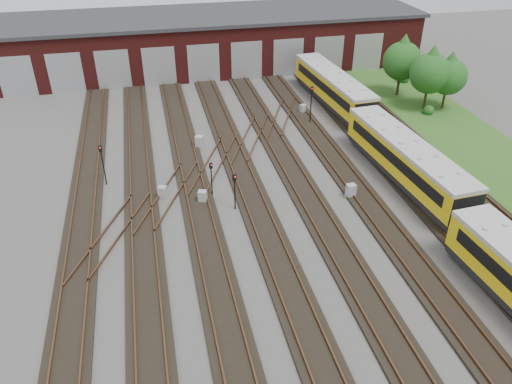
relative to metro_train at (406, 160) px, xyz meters
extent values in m
plane|color=#474442|center=(-10.00, -8.32, -1.87)|extent=(120.00, 120.00, 0.00)
cube|color=black|center=(-24.00, -8.32, -1.78)|extent=(2.40, 70.00, 0.18)
cube|color=#523520|center=(-24.72, -8.32, -1.61)|extent=(0.10, 70.00, 0.15)
cube|color=#523520|center=(-23.28, -8.32, -1.61)|extent=(0.10, 70.00, 0.15)
cube|color=black|center=(-20.00, -8.32, -1.78)|extent=(2.40, 70.00, 0.18)
cube|color=#523520|center=(-20.72, -8.32, -1.61)|extent=(0.10, 70.00, 0.15)
cube|color=#523520|center=(-19.28, -8.32, -1.61)|extent=(0.10, 70.00, 0.15)
cube|color=black|center=(-16.00, -8.32, -1.78)|extent=(2.40, 70.00, 0.18)
cube|color=#523520|center=(-16.72, -8.32, -1.61)|extent=(0.10, 70.00, 0.15)
cube|color=#523520|center=(-15.28, -8.32, -1.61)|extent=(0.10, 70.00, 0.15)
cube|color=black|center=(-12.00, -8.32, -1.78)|extent=(2.40, 70.00, 0.18)
cube|color=#523520|center=(-12.72, -8.32, -1.61)|extent=(0.10, 70.00, 0.15)
cube|color=#523520|center=(-11.28, -8.32, -1.61)|extent=(0.10, 70.00, 0.15)
cube|color=black|center=(-8.00, -8.32, -1.78)|extent=(2.40, 70.00, 0.18)
cube|color=#523520|center=(-8.72, -8.32, -1.61)|extent=(0.10, 70.00, 0.15)
cube|color=#523520|center=(-7.28, -8.32, -1.61)|extent=(0.10, 70.00, 0.15)
cube|color=black|center=(-4.00, -8.32, -1.78)|extent=(2.40, 70.00, 0.18)
cube|color=#523520|center=(-4.72, -8.32, -1.61)|extent=(0.10, 70.00, 0.15)
cube|color=#523520|center=(-3.28, -8.32, -1.61)|extent=(0.10, 70.00, 0.15)
cube|color=black|center=(0.00, -8.32, -1.78)|extent=(2.40, 70.00, 0.18)
cube|color=#523520|center=(-0.72, -8.32, -1.61)|extent=(0.10, 70.00, 0.15)
cube|color=#523520|center=(0.72, -8.32, -1.61)|extent=(0.10, 70.00, 0.15)
cube|color=#523520|center=(3.28, -8.32, -1.61)|extent=(0.10, 70.00, 0.15)
cube|color=#523520|center=(-18.00, 1.68, -1.61)|extent=(5.40, 9.62, 0.15)
cube|color=#523520|center=(-14.00, 5.68, -1.61)|extent=(5.40, 9.62, 0.15)
cube|color=#523520|center=(-10.00, 9.68, -1.61)|extent=(5.40, 9.62, 0.15)
cube|color=#523520|center=(-22.00, -2.32, -1.61)|extent=(5.40, 9.62, 0.15)
cube|color=#523520|center=(-6.00, 13.68, -1.61)|extent=(5.40, 9.62, 0.15)
cube|color=#4E1513|center=(-10.00, 31.68, 1.13)|extent=(50.00, 12.00, 6.00)
cube|color=#2C2C2F|center=(-10.00, 31.68, 4.28)|extent=(51.00, 12.50, 0.40)
cube|color=gray|center=(-32.00, 25.66, 0.33)|extent=(3.60, 0.12, 4.40)
cube|color=gray|center=(-27.00, 25.66, 0.33)|extent=(3.60, 0.12, 4.40)
cube|color=gray|center=(-22.00, 25.66, 0.33)|extent=(3.60, 0.12, 4.40)
cube|color=gray|center=(-17.00, 25.66, 0.33)|extent=(3.60, 0.12, 4.40)
cube|color=gray|center=(-12.00, 25.66, 0.33)|extent=(3.60, 0.12, 4.40)
cube|color=gray|center=(-7.00, 25.66, 0.33)|extent=(3.60, 0.12, 4.40)
cube|color=gray|center=(-2.00, 25.66, 0.33)|extent=(3.60, 0.12, 4.40)
cube|color=gray|center=(3.00, 25.66, 0.33)|extent=(3.60, 0.12, 4.40)
cube|color=gray|center=(8.00, 25.66, 0.33)|extent=(3.60, 0.12, 4.40)
cube|color=#27531B|center=(9.00, 1.68, -1.84)|extent=(8.00, 55.00, 0.05)
cube|color=black|center=(0.00, 0.00, -1.25)|extent=(3.27, 14.67, 0.58)
cube|color=orange|center=(0.00, 0.00, 0.11)|extent=(3.56, 14.69, 2.13)
cube|color=#B3B3AF|center=(0.00, 0.00, 1.32)|extent=(3.66, 14.70, 0.29)
cube|color=black|center=(-1.28, -0.09, 0.35)|extent=(0.98, 12.77, 0.82)
cube|color=black|center=(1.28, 0.09, 0.35)|extent=(0.98, 12.77, 0.82)
cube|color=black|center=(0.00, 16.00, -1.25)|extent=(3.27, 14.67, 0.58)
cube|color=orange|center=(0.00, 16.00, 0.11)|extent=(3.56, 14.69, 2.13)
cube|color=#B3B3AF|center=(0.00, 16.00, 1.32)|extent=(3.66, 14.70, 0.29)
cube|color=black|center=(-1.28, 15.91, 0.35)|extent=(0.98, 12.77, 0.82)
cube|color=black|center=(1.28, 16.09, 0.35)|extent=(0.98, 12.77, 0.82)
cylinder|color=black|center=(-22.53, 4.62, -0.44)|extent=(0.10, 0.10, 2.86)
cube|color=black|center=(-22.53, 4.62, 1.24)|extent=(0.25, 0.16, 0.50)
sphere|color=red|center=(-22.53, 4.52, 1.34)|extent=(0.12, 0.12, 0.12)
cylinder|color=black|center=(-13.49, -0.92, -0.70)|extent=(0.10, 0.10, 2.34)
cube|color=black|center=(-13.49, -0.92, 0.72)|extent=(0.29, 0.23, 0.50)
sphere|color=red|center=(-13.49, -1.02, 0.82)|extent=(0.12, 0.12, 0.12)
cylinder|color=black|center=(-14.82, 1.12, -0.68)|extent=(0.09, 0.09, 2.37)
cube|color=black|center=(-14.82, 1.12, 0.72)|extent=(0.25, 0.20, 0.44)
sphere|color=red|center=(-14.82, 1.03, 0.81)|extent=(0.11, 0.11, 0.11)
cylinder|color=black|center=(-3.70, 11.90, -0.28)|extent=(0.11, 0.11, 3.18)
cube|color=black|center=(-3.70, 11.90, 1.59)|extent=(0.31, 0.23, 0.56)
sphere|color=red|center=(-3.70, 11.79, 1.70)|extent=(0.13, 0.13, 0.13)
cube|color=#A3A5A8|center=(-18.41, 1.66, -1.38)|extent=(0.74, 0.70, 0.99)
cube|color=#A3A5A8|center=(-14.72, 9.16, -1.30)|extent=(0.84, 0.78, 1.13)
cube|color=#A3A5A8|center=(-15.63, 0.42, -1.38)|extent=(0.73, 0.68, 0.98)
cube|color=#A3A5A8|center=(-3.62, 14.52, -1.42)|extent=(0.67, 0.62, 0.90)
cube|color=#A3A5A8|center=(-4.88, -1.29, -1.33)|extent=(0.69, 0.60, 1.08)
cylinder|color=#342817|center=(8.80, 12.79, -0.85)|extent=(0.26, 0.26, 2.05)
sphere|color=#1B4614|center=(8.80, 12.79, 1.88)|extent=(3.98, 3.98, 3.98)
cone|color=#1B4614|center=(8.80, 12.79, 3.31)|extent=(3.41, 3.41, 2.84)
cylinder|color=#342817|center=(7.90, 16.95, -0.84)|extent=(0.27, 0.27, 2.07)
sphere|color=#1B4614|center=(7.90, 16.95, 1.92)|extent=(4.02, 4.02, 4.02)
cone|color=#1B4614|center=(7.90, 16.95, 3.35)|extent=(3.44, 3.44, 2.87)
cylinder|color=#342817|center=(10.68, 12.42, -0.94)|extent=(0.23, 0.23, 1.86)
sphere|color=#1B4614|center=(10.68, 12.42, 1.53)|extent=(3.61, 3.61, 3.61)
cone|color=#1B4614|center=(10.68, 12.42, 2.82)|extent=(3.09, 3.09, 2.58)
sphere|color=#1B4614|center=(8.60, 11.51, -1.33)|extent=(1.09, 1.09, 1.09)
sphere|color=#1B4614|center=(10.52, 20.69, -1.20)|extent=(1.34, 1.34, 1.34)
camera|label=1|loc=(-18.62, -30.06, 18.10)|focal=35.00mm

